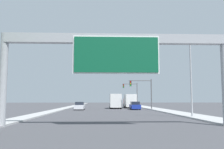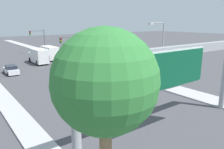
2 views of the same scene
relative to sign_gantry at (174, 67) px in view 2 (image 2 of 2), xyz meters
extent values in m
cube|color=#B0B0B0|center=(9.50, 42.09, -5.22)|extent=(3.00, 120.00, 0.15)
cylinder|color=#9EA0A5|center=(-8.20, 0.09, -1.88)|extent=(0.55, 0.55, 6.83)
cube|color=#9EA0A5|center=(0.00, 0.09, 1.18)|extent=(16.40, 0.60, 0.70)
cube|color=white|center=(0.00, -0.21, -0.08)|extent=(6.34, 0.08, 2.81)
cube|color=#0C5133|center=(0.00, -0.26, -0.08)|extent=(6.14, 0.16, 2.61)
cube|color=silver|center=(-5.25, 28.97, -4.75)|extent=(1.71, 4.42, 0.75)
cube|color=#1E232D|center=(-5.25, 28.75, -4.09)|extent=(1.51, 2.30, 0.57)
cylinder|color=black|center=(-6.00, 30.34, -4.98)|extent=(0.22, 0.64, 0.64)
cylinder|color=black|center=(-4.50, 30.34, -4.98)|extent=(0.22, 0.64, 0.64)
cylinder|color=black|center=(-6.00, 27.60, -4.98)|extent=(0.22, 0.64, 0.64)
cylinder|color=black|center=(-4.50, 27.60, -4.98)|extent=(0.22, 0.64, 0.64)
cube|color=navy|center=(5.25, 29.94, -4.73)|extent=(1.73, 4.47, 0.78)
cube|color=#1E232D|center=(5.25, 29.72, -4.05)|extent=(1.52, 2.33, 0.58)
cylinder|color=black|center=(4.50, 31.33, -4.98)|extent=(0.22, 0.64, 0.64)
cylinder|color=black|center=(6.00, 31.33, -4.98)|extent=(0.22, 0.64, 0.64)
cylinder|color=black|center=(4.50, 28.55, -4.98)|extent=(0.22, 0.64, 0.64)
cylinder|color=black|center=(6.00, 28.55, -4.98)|extent=(0.22, 0.64, 0.64)
cube|color=white|center=(1.75, 38.38, -4.10)|extent=(2.15, 1.97, 1.80)
cube|color=silver|center=(1.75, 34.86, -3.61)|extent=(2.34, 5.06, 2.78)
cylinder|color=black|center=(0.72, 38.28, -4.80)|extent=(0.28, 1.00, 1.00)
cylinder|color=black|center=(2.78, 38.28, -4.80)|extent=(0.28, 1.00, 1.00)
cylinder|color=black|center=(0.72, 33.60, -4.80)|extent=(0.28, 1.00, 1.00)
cylinder|color=black|center=(2.78, 33.60, -4.80)|extent=(0.28, 1.00, 1.00)
cube|color=red|center=(5.25, 42.41, -4.10)|extent=(2.13, 2.26, 1.80)
cube|color=silver|center=(5.25, 38.38, -3.61)|extent=(2.31, 5.81, 2.78)
cylinder|color=black|center=(4.24, 42.30, -4.80)|extent=(0.28, 1.00, 1.00)
cylinder|color=black|center=(6.26, 42.30, -4.80)|extent=(0.28, 1.00, 1.00)
cylinder|color=black|center=(4.24, 36.92, -4.80)|extent=(0.28, 1.00, 1.00)
cylinder|color=black|center=(6.26, 36.92, -4.80)|extent=(0.28, 1.00, 1.00)
cylinder|color=#4C4C4F|center=(8.50, 30.09, -2.35)|extent=(0.20, 0.20, 5.90)
cylinder|color=#4C4C4F|center=(6.30, 30.09, 0.30)|extent=(4.41, 0.14, 0.14)
cube|color=black|center=(4.45, 30.09, -0.27)|extent=(0.35, 0.28, 1.05)
cylinder|color=red|center=(4.45, 29.93, 0.08)|extent=(0.22, 0.04, 0.22)
cylinder|color=yellow|center=(4.45, 29.93, -0.27)|extent=(0.22, 0.04, 0.22)
cylinder|color=green|center=(4.45, 29.93, -0.62)|extent=(0.22, 0.04, 0.22)
cylinder|color=#4C4C4F|center=(8.50, 50.09, -2.06)|extent=(0.20, 0.20, 6.48)
cylinder|color=#4C4C4F|center=(6.46, 50.09, 0.88)|extent=(4.08, 0.14, 0.14)
cube|color=black|center=(4.74, 50.09, 0.30)|extent=(0.35, 0.28, 1.05)
cylinder|color=red|center=(4.74, 49.93, 0.65)|extent=(0.22, 0.04, 0.22)
cylinder|color=yellow|center=(4.74, 49.93, 0.30)|extent=(0.22, 0.04, 0.22)
cylinder|color=green|center=(4.74, 49.93, -0.05)|extent=(0.22, 0.04, 0.22)
sphere|color=#337F38|center=(-9.04, -3.92, 1.25)|extent=(3.77, 3.77, 3.77)
cylinder|color=#9EA0A5|center=(8.60, 8.40, -1.02)|extent=(0.18, 0.18, 8.56)
cylinder|color=#9EA0A5|center=(7.45, 8.40, 3.11)|extent=(2.30, 0.12, 0.12)
cube|color=#B2B2A8|center=(6.30, 8.40, 3.01)|extent=(0.60, 0.28, 0.20)
camera|label=1|loc=(-0.99, -18.20, -3.32)|focal=40.00mm
camera|label=2|loc=(-13.21, -9.85, 3.26)|focal=35.00mm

